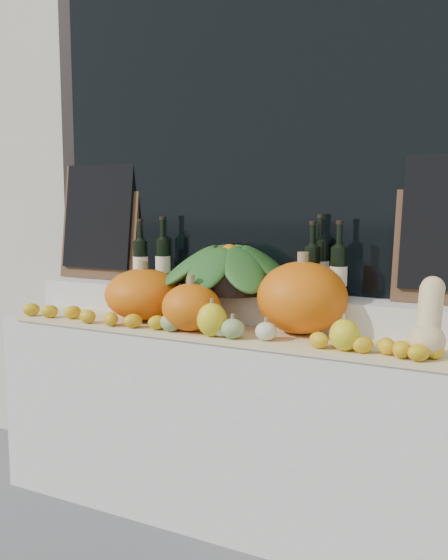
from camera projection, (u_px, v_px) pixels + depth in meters
The scene contains 17 objects.
storefront_facade at pixel (294, 51), 3.29m from camera, with size 7.00×0.94×4.50m.
display_sill at pixel (232, 423), 2.89m from camera, with size 2.30×0.55×0.88m, color silver.
rear_tier at pixel (246, 308), 2.95m from camera, with size 2.30×0.25×0.16m, color silver.
straw_bedding at pixel (219, 333), 2.72m from camera, with size 2.10×0.32×0.03m, color tan.
pumpkin_left at pixel (143, 294), 2.94m from camera, with size 0.36×0.36×0.24m, color orange.
pumpkin_right at pixel (302, 298), 2.64m from camera, with size 0.39×0.39×0.31m, color orange.
pumpkin_center at pixel (191, 307), 2.70m from camera, with size 0.26×0.26×0.21m, color orange.
butternut_squash at pixel (429, 322), 2.27m from camera, with size 0.14×0.20×0.29m.
decorative_gourds at pixel (247, 326), 2.53m from camera, with size 0.87×0.14×0.16m.
lemon_heap at pixel (206, 328), 2.62m from camera, with size 2.20×0.16×0.06m, color gold, non-canonical shape.
produce_bowl at pixel (229, 268), 2.96m from camera, with size 0.71×0.71×0.23m.
wine_bottle_far_left at pixel (141, 262), 3.18m from camera, with size 0.08×0.08×0.34m.
wine_bottle_near_left at pixel (163, 261), 3.14m from camera, with size 0.08×0.08×0.35m.
wine_bottle_tall at pixel (320, 267), 2.80m from camera, with size 0.08×0.08×0.37m.
wine_bottle_near_right at pixel (312, 271), 2.77m from camera, with size 0.08×0.08×0.34m.
wine_bottle_far_right at pixel (338, 272), 2.68m from camera, with size 0.08×0.08×0.34m.
chalkboard_left at pixel (99, 220), 3.38m from camera, with size 0.50×0.11×0.62m.
Camera 1 is at (1.27, -0.95, 1.47)m, focal length 40.00 mm.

